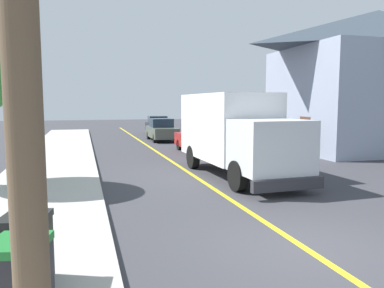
{
  "coord_description": "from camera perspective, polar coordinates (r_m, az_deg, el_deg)",
  "views": [
    {
      "loc": [
        -4.1,
        -6.2,
        2.82
      ],
      "look_at": [
        -0.45,
        6.38,
        1.4
      ],
      "focal_mm": 35.15,
      "sensor_mm": 36.0,
      "label": 1
    }
  ],
  "objects": [
    {
      "name": "parked_van_across",
      "position": [
        20.73,
        10.54,
        0.47
      ],
      "size": [
        1.98,
        4.47,
        1.67
      ],
      "color": "#B7B7BC",
      "rests_on": "ground"
    },
    {
      "name": "trash_bin_middle",
      "position": [
        6.2,
        -23.85,
        -14.53
      ],
      "size": [
        0.76,
        0.82,
        1.06
      ],
      "color": "black",
      "rests_on": "sidewalk_curb"
    },
    {
      "name": "parked_car_mid",
      "position": [
        28.65,
        -4.63,
        2.11
      ],
      "size": [
        1.84,
        4.42,
        1.67
      ],
      "color": "#4C564C",
      "rests_on": "ground"
    },
    {
      "name": "stop_sign",
      "position": [
        20.26,
        9.64,
        3.37
      ],
      "size": [
        0.8,
        0.1,
        2.65
      ],
      "color": "gray",
      "rests_on": "ground"
    },
    {
      "name": "sidewalk_curb",
      "position": [
        10.65,
        -22.94,
        -9.26
      ],
      "size": [
        3.6,
        60.0,
        0.15
      ],
      "primitive_type": "cube",
      "color": "#ADAAA3",
      "rests_on": "ground"
    },
    {
      "name": "trash_bin_front",
      "position": [
        5.21,
        -24.69,
        -18.6
      ],
      "size": [
        0.78,
        0.85,
        1.06
      ],
      "color": "#232328",
      "rests_on": "sidewalk_curb"
    },
    {
      "name": "parked_car_far",
      "position": [
        34.45,
        -5.24,
        2.79
      ],
      "size": [
        2.0,
        4.48,
        1.67
      ],
      "color": "black",
      "rests_on": "ground"
    },
    {
      "name": "ground_plane",
      "position": [
        7.95,
        16.68,
        -14.86
      ],
      "size": [
        120.0,
        120.0,
        0.0
      ],
      "primitive_type": "plane",
      "color": "#38383D"
    },
    {
      "name": "parked_car_near",
      "position": [
        21.66,
        1.07,
        0.81
      ],
      "size": [
        1.9,
        4.44,
        1.67
      ],
      "color": "maroon",
      "rests_on": "ground"
    },
    {
      "name": "centre_line_yellow",
      "position": [
        16.95,
        -1.97,
        -3.38
      ],
      "size": [
        0.16,
        56.0,
        0.01
      ],
      "primitive_type": "cube",
      "color": "gold",
      "rests_on": "ground"
    },
    {
      "name": "house_across_street",
      "position": [
        25.5,
        26.04,
        8.94
      ],
      "size": [
        11.83,
        8.14,
        8.31
      ],
      "color": "#939EB2",
      "rests_on": "ground"
    },
    {
      "name": "box_truck",
      "position": [
        14.76,
        6.47,
        2.05
      ],
      "size": [
        2.66,
        7.26,
        3.2
      ],
      "color": "white",
      "rests_on": "ground"
    }
  ]
}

